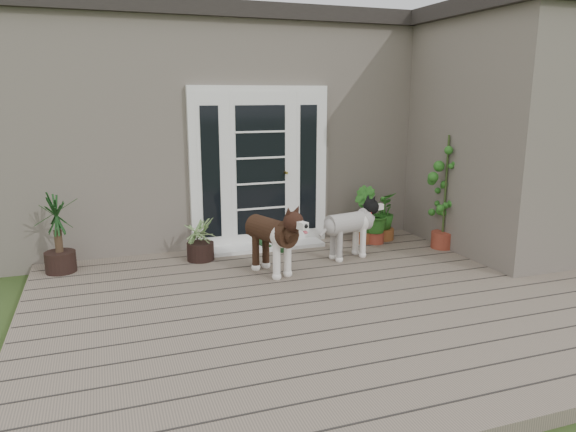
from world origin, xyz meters
name	(u,v)px	position (x,y,z in m)	size (l,w,h in m)	color
deck	(341,304)	(0.00, 0.40, 0.06)	(6.20, 4.60, 0.12)	#6B5B4C
house_main	(237,131)	(0.00, 4.65, 1.55)	(7.40, 4.00, 3.10)	#665E54
roof_main	(235,29)	(0.00, 4.65, 3.20)	(7.60, 4.20, 0.20)	#2D2826
house_wing	(507,141)	(2.90, 1.50, 1.55)	(1.60, 2.40, 3.10)	#665E54
roof_wing	(518,10)	(2.90, 1.50, 3.20)	(1.80, 2.60, 0.20)	#2D2826
door_unit	(260,168)	(-0.20, 2.60, 1.19)	(1.90, 0.14, 2.15)	white
door_step	(265,246)	(-0.20, 2.40, 0.14)	(1.60, 0.40, 0.05)	white
brindle_dog	(271,242)	(-0.43, 1.38, 0.49)	(0.38, 0.89, 0.74)	#3A2215
white_dog	(349,232)	(0.67, 1.63, 0.46)	(0.35, 0.81, 0.67)	silver
spider_plant	(200,237)	(-1.12, 2.17, 0.42)	(0.56, 0.56, 0.60)	#708F58
yucca	(58,232)	(-2.75, 2.26, 0.60)	(0.66, 0.66, 0.96)	#103219
herb_a	(376,221)	(1.33, 2.13, 0.44)	(0.51, 0.51, 0.64)	#1B611F
herb_b	(364,222)	(1.19, 2.22, 0.41)	(0.38, 0.38, 0.58)	#175318
herb_c	(384,221)	(1.54, 2.28, 0.38)	(0.34, 0.34, 0.52)	#255518
sapling	(445,191)	(2.07, 1.62, 0.91)	(0.46, 0.46, 1.58)	#265F1B
clog_left	(264,245)	(-0.22, 2.39, 0.17)	(0.14, 0.30, 0.09)	#143316
clog_right	(279,248)	(-0.06, 2.23, 0.16)	(0.13, 0.27, 0.08)	black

